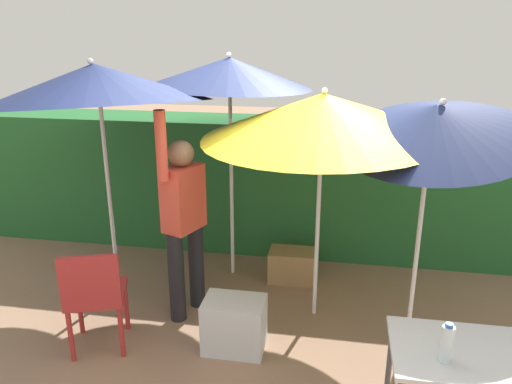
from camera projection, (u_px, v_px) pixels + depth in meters
ground_plane at (250, 319)px, 4.44m from camera, size 24.00×24.00×0.00m
hedge_row at (276, 185)px, 5.70m from camera, size 8.00×0.70×1.50m
umbrella_rainbow at (229, 73)px, 4.62m from camera, size 1.57×1.57×2.26m
umbrella_orange at (323, 115)px, 3.95m from camera, size 2.00×1.99×2.05m
umbrella_yellow at (95, 85)px, 4.23m from camera, size 2.03×2.02×2.37m
umbrella_navy at (436, 122)px, 3.58m from camera, size 1.51×1.48×2.20m
person_vendor at (184, 216)px, 4.26m from camera, size 0.34×0.55×1.88m
chair_plastic at (95, 293)px, 3.86m from camera, size 0.56×0.56×0.89m
cooler_box at (234, 325)px, 3.97m from camera, size 0.49×0.33×0.44m
crate_cardboard at (293, 265)px, 5.07m from camera, size 0.48×0.29×0.33m
folding_table at (461, 364)px, 2.85m from camera, size 0.80×0.60×0.74m
bottle_water at (447, 344)px, 2.70m from camera, size 0.07×0.07×0.24m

